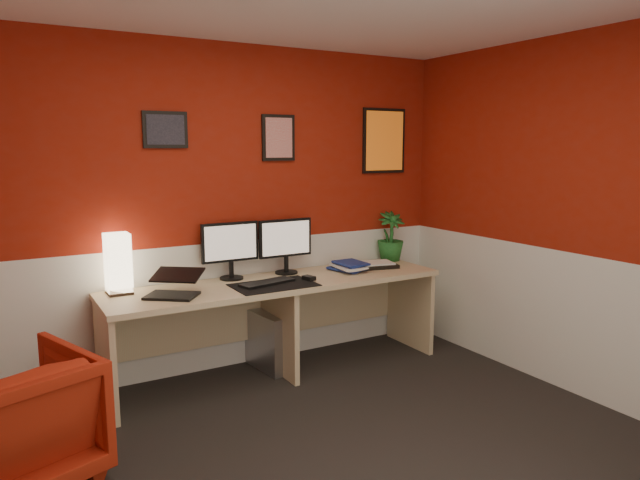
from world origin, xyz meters
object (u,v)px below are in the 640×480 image
(pc_tower, at_px, (270,340))
(potted_plant, at_px, (391,236))
(shoji_lamp, at_px, (118,265))
(monitor_right, at_px, (286,238))
(desk, at_px, (279,327))
(laptop, at_px, (171,281))
(zen_tray, at_px, (375,265))
(armchair, at_px, (10,423))
(monitor_left, at_px, (231,242))

(pc_tower, bearing_deg, potted_plant, -2.35)
(shoji_lamp, height_order, potted_plant, potted_plant)
(monitor_right, bearing_deg, pc_tower, -158.81)
(desk, distance_m, pc_tower, 0.19)
(shoji_lamp, xyz_separation_m, laptop, (0.29, -0.27, -0.09))
(zen_tray, bearing_deg, armchair, -165.35)
(shoji_lamp, distance_m, potted_plant, 2.33)
(pc_tower, relative_size, armchair, 0.59)
(monitor_left, xyz_separation_m, zen_tray, (1.21, -0.19, -0.28))
(monitor_left, bearing_deg, desk, -39.15)
(desk, xyz_separation_m, laptop, (-0.83, -0.07, 0.47))
(monitor_right, bearing_deg, armchair, -156.48)
(potted_plant, bearing_deg, armchair, -163.64)
(shoji_lamp, relative_size, zen_tray, 1.14)
(zen_tray, distance_m, pc_tower, 1.07)
(potted_plant, distance_m, pc_tower, 1.43)
(laptop, xyz_separation_m, monitor_right, (1.00, 0.27, 0.18))
(monitor_left, distance_m, armchair, 1.94)
(desk, distance_m, shoji_lamp, 1.27)
(monitor_left, relative_size, zen_tray, 1.66)
(shoji_lamp, distance_m, pc_tower, 1.31)
(pc_tower, xyz_separation_m, armchair, (-1.84, -0.81, 0.12))
(shoji_lamp, distance_m, laptop, 0.40)
(armchair, bearing_deg, monitor_left, -169.44)
(monitor_left, bearing_deg, laptop, -150.99)
(shoji_lamp, xyz_separation_m, zen_tray, (2.04, -0.15, -0.18))
(desk, distance_m, armchair, 1.97)
(armchair, bearing_deg, shoji_lamp, -149.56)
(laptop, relative_size, armchair, 0.44)
(laptop, distance_m, monitor_left, 0.65)
(desk, height_order, laptop, laptop)
(shoji_lamp, bearing_deg, laptop, -43.22)
(desk, bearing_deg, shoji_lamp, 169.99)
(laptop, height_order, armchair, laptop)
(laptop, height_order, pc_tower, laptop)
(monitor_left, bearing_deg, shoji_lamp, -177.58)
(monitor_left, height_order, potted_plant, monitor_left)
(pc_tower, bearing_deg, monitor_right, 14.54)
(shoji_lamp, distance_m, monitor_left, 0.84)
(laptop, bearing_deg, monitor_left, 66.88)
(shoji_lamp, relative_size, pc_tower, 0.89)
(zen_tray, height_order, pc_tower, zen_tray)
(desk, relative_size, armchair, 3.43)
(shoji_lamp, relative_size, monitor_left, 0.69)
(monitor_right, relative_size, pc_tower, 1.29)
(monitor_left, xyz_separation_m, pc_tower, (0.27, -0.10, -0.80))
(zen_tray, bearing_deg, desk, -177.06)
(monitor_right, height_order, potted_plant, monitor_right)
(monitor_right, height_order, pc_tower, monitor_right)
(monitor_right, height_order, armchair, monitor_right)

